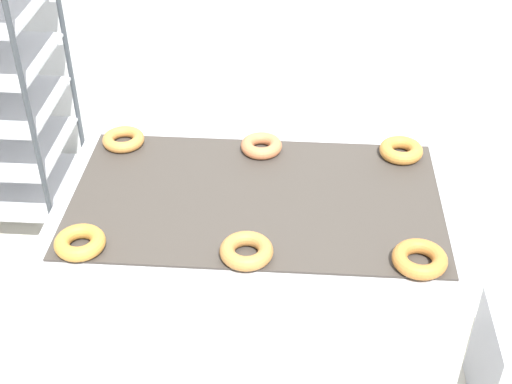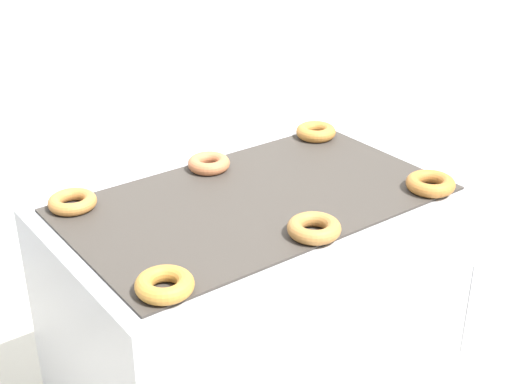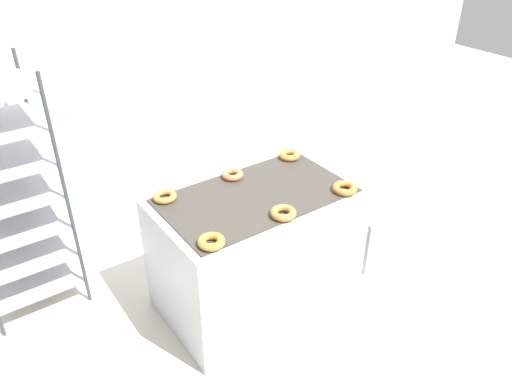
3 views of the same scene
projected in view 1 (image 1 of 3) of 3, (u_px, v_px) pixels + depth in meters
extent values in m
cube|color=#A8AAB2|center=(256.00, 294.00, 2.53)|extent=(1.28, 0.77, 0.84)
cube|color=#38332D|center=(256.00, 198.00, 2.28)|extent=(1.17, 0.68, 0.01)
cube|color=#262628|center=(365.00, 341.00, 2.13)|extent=(0.12, 0.07, 0.10)
cylinder|color=#33383D|center=(25.00, 95.00, 2.87)|extent=(0.02, 0.02, 1.65)
cylinder|color=#33383D|center=(65.00, 37.00, 3.32)|extent=(0.02, 0.02, 1.65)
cube|color=#A8AAB2|center=(13.00, 184.00, 3.50)|extent=(0.57, 0.56, 0.01)
cube|color=#A8AAB2|center=(4.00, 146.00, 3.37)|extent=(0.57, 0.56, 0.01)
torus|color=#B47C32|center=(80.00, 243.00, 2.06)|extent=(0.15, 0.15, 0.04)
torus|color=#A77138|center=(246.00, 251.00, 2.03)|extent=(0.15, 0.15, 0.04)
torus|color=#AB6B2E|center=(420.00, 259.00, 2.00)|extent=(0.16, 0.16, 0.04)
torus|color=#B87838|center=(123.00, 139.00, 2.51)|extent=(0.15, 0.15, 0.04)
torus|color=#BB6D43|center=(261.00, 146.00, 2.48)|extent=(0.14, 0.14, 0.04)
torus|color=#B77733|center=(401.00, 150.00, 2.45)|extent=(0.15, 0.15, 0.05)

